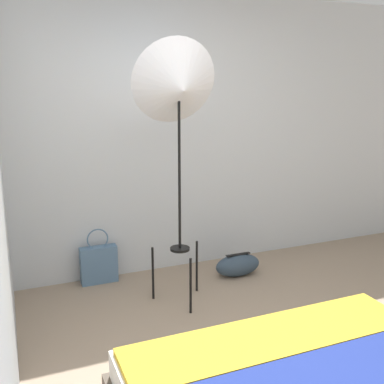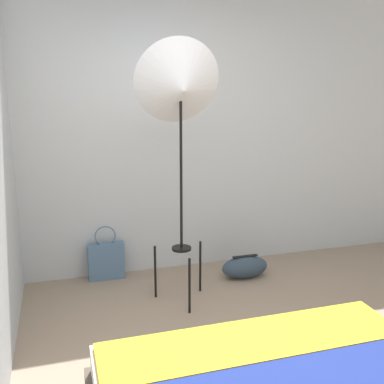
{
  "view_description": "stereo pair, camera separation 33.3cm",
  "coord_description": "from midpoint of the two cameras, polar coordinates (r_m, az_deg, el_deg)",
  "views": [
    {
      "loc": [
        -1.25,
        -1.87,
        1.76
      ],
      "look_at": [
        0.03,
        1.22,
        0.97
      ],
      "focal_mm": 42.0,
      "sensor_mm": 36.0,
      "label": 1
    },
    {
      "loc": [
        -0.94,
        -1.98,
        1.76
      ],
      "look_at": [
        0.03,
        1.22,
        0.97
      ],
      "focal_mm": 42.0,
      "sensor_mm": 36.0,
      "label": 2
    }
  ],
  "objects": [
    {
      "name": "photo_umbrella",
      "position": [
        3.47,
        -4.5,
        12.99
      ],
      "size": [
        0.68,
        0.46,
        2.12
      ],
      "color": "black",
      "rests_on": "ground_plane"
    },
    {
      "name": "tote_bag",
      "position": [
        4.25,
        -13.98,
        -8.88
      ],
      "size": [
        0.33,
        0.1,
        0.51
      ],
      "color": "slate",
      "rests_on": "ground_plane"
    },
    {
      "name": "duffel_bag",
      "position": [
        4.31,
        3.61,
        -9.29
      ],
      "size": [
        0.45,
        0.21,
        0.22
      ],
      "color": "#2D3D4C",
      "rests_on": "ground_plane"
    },
    {
      "name": "wall_back",
      "position": [
        4.21,
        -7.35,
        6.95
      ],
      "size": [
        8.0,
        0.05,
        2.6
      ],
      "color": "#B7BCC1",
      "rests_on": "ground_plane"
    }
  ]
}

